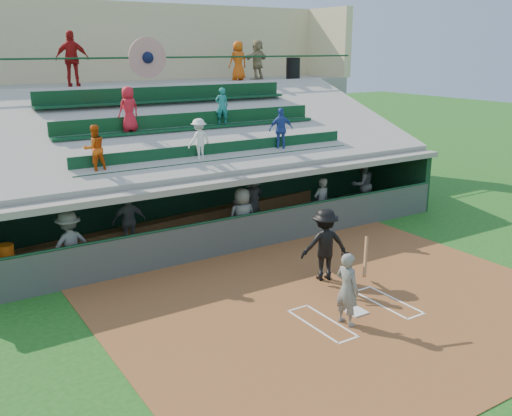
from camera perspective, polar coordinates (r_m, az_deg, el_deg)
ground at (r=13.74m, az=9.98°, el=-10.30°), size 100.00×100.00×0.00m
dirt_slab at (r=14.07m, az=8.59°, el=-9.54°), size 11.00×9.00×0.02m
home_plate at (r=13.72m, az=9.98°, el=-10.17°), size 0.43×0.43×0.03m
batters_box_chalk at (r=13.73m, az=9.98°, el=-10.21°), size 2.65×1.85×0.01m
dugout_floor at (r=18.85m, az=-3.93°, el=-2.69°), size 16.00×3.50×0.04m
concourse_slab at (r=24.31m, az=-11.76°, el=6.75°), size 20.00×3.00×4.60m
grandstand at (r=21.58m, az=-8.89°, el=5.67°), size 20.40×10.40×7.80m
batter_at_plate at (r=12.82m, az=9.14°, el=-7.95°), size 0.87×0.75×1.95m
catcher at (r=14.32m, az=8.81°, el=-6.55°), size 0.65×0.57×1.14m
home_umpire at (r=15.12m, az=6.87°, el=-3.62°), size 1.42×1.08×1.94m
dugout_bench at (r=19.78m, az=-5.67°, el=-1.07°), size 15.36×2.38×0.46m
white_table at (r=15.96m, az=-23.57°, el=-6.06°), size 0.97×0.83×0.73m
water_cooler at (r=15.81m, az=-23.74°, el=-4.09°), size 0.41×0.41×0.41m
dugout_player_a at (r=15.79m, az=-18.14°, el=-3.55°), size 1.29×0.86×1.85m
dugout_player_b at (r=17.70m, az=-12.57°, el=-1.29°), size 1.06×0.55×1.72m
dugout_player_c at (r=17.43m, az=-1.39°, el=-0.96°), size 0.95×0.66×1.84m
dugout_player_d at (r=19.23m, az=-0.40°, el=0.88°), size 1.89×1.43×1.99m
dugout_player_e at (r=19.47m, az=6.55°, el=0.55°), size 0.65×0.44×1.72m
dugout_player_f at (r=21.81m, az=10.58°, el=2.33°), size 1.00×0.81×1.93m
trash_bin at (r=26.41m, az=3.73°, el=13.78°), size 0.62×0.62×0.93m
concourse_staff_a at (r=22.00m, az=-17.90°, el=14.01°), size 1.24×0.89×1.96m
concourse_staff_b at (r=25.17m, az=-1.81°, el=14.51°), size 0.83×0.57×1.64m
concourse_staff_c at (r=25.91m, az=0.13°, el=14.64°), size 1.67×1.01×1.72m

